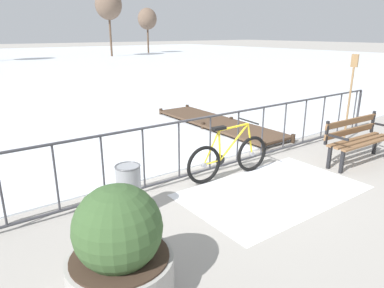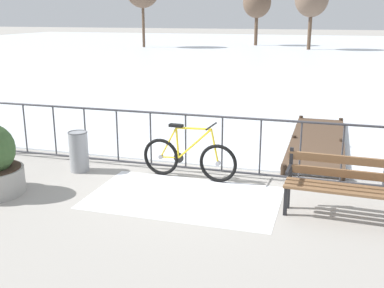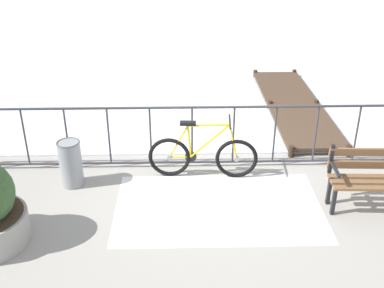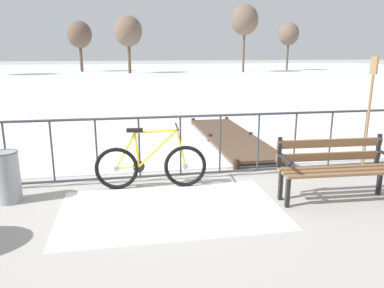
% 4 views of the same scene
% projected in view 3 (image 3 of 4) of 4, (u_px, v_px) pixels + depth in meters
% --- Properties ---
extents(ground_plane, '(160.00, 160.00, 0.00)m').
position_uv_depth(ground_plane, '(212.00, 166.00, 7.67)').
color(ground_plane, '#9E9991').
extents(snow_patch, '(2.93, 1.77, 0.01)m').
position_uv_depth(snow_patch, '(219.00, 207.00, 6.60)').
color(snow_patch, white).
rests_on(snow_patch, ground).
extents(railing_fence, '(9.06, 0.06, 1.07)m').
position_uv_depth(railing_fence, '(213.00, 136.00, 7.42)').
color(railing_fence, '#38383D').
rests_on(railing_fence, ground).
extents(bicycle_near_railing, '(1.71, 0.52, 0.97)m').
position_uv_depth(bicycle_near_railing, '(203.00, 156.00, 7.21)').
color(bicycle_near_railing, black).
rests_on(bicycle_near_railing, ground).
extents(trash_bin, '(0.35, 0.35, 0.73)m').
position_uv_depth(trash_bin, '(71.00, 163.00, 6.99)').
color(trash_bin, gray).
rests_on(trash_bin, ground).
extents(wooden_dock, '(1.10, 4.31, 0.20)m').
position_uv_depth(wooden_dock, '(293.00, 104.00, 9.81)').
color(wooden_dock, '#4C3828').
rests_on(wooden_dock, ground).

